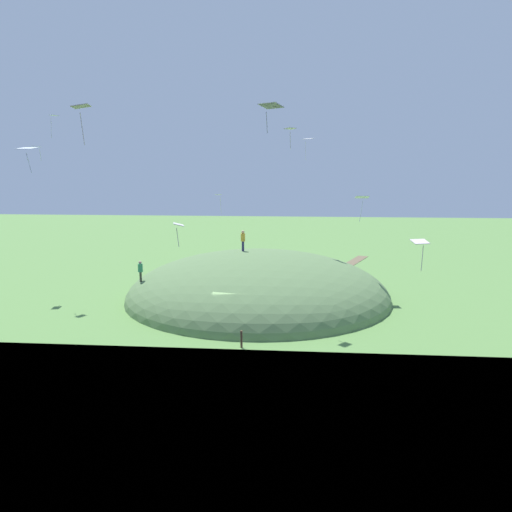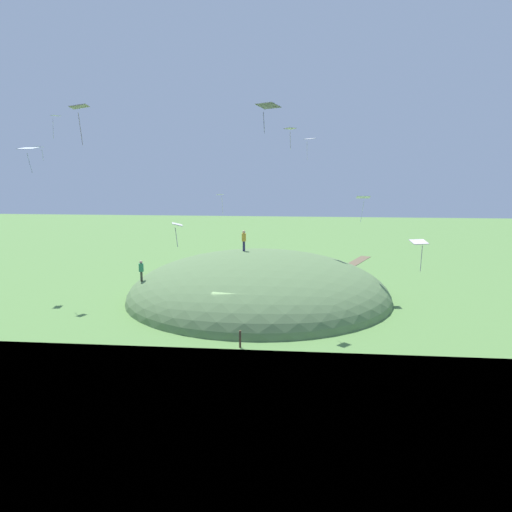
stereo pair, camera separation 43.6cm
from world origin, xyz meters
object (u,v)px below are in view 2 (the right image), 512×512
Objects in this scene: person_with_child at (141,268)px; kite_12 at (290,130)px; person_watching_kites at (244,238)px; kite_0 at (79,108)px; kite_9 at (363,198)px; kite_11 at (28,149)px; kite_10 at (268,106)px; kite_4 at (310,140)px; kite_3 at (39,147)px; kite_7 at (419,243)px; kite_2 at (220,197)px; kite_8 at (55,118)px; kite_5 at (177,225)px; mooring_post at (240,339)px.

person_with_child is 1.18× the size of kite_12.
person_watching_kites is 1.25× the size of kite_12.
kite_9 is (17.97, -16.23, -5.43)m from kite_0.
person_with_child is 12.41m from kite_11.
kite_0 is 9.39m from kite_10.
kite_4 is 24.31m from kite_11.
kite_12 is (-2.43, -12.03, 10.68)m from person_with_child.
kite_3 reaches higher than kite_9.
kite_7 is at bearing -106.61° from person_watching_kites.
kite_2 is 1.01× the size of kite_8.
kite_3 is 11.40m from kite_11.
kite_11 is at bearing -163.58° from kite_8.
kite_5 is 12.03m from kite_11.
kite_9 reaches higher than mooring_post.
kite_9 is (0.24, -10.17, 3.49)m from person_watching_kites.
kite_10 is 0.94× the size of kite_12.
kite_4 is 1.86× the size of mooring_post.
kite_8 reaches higher than kite_3.
person_watching_kites is 19.51m from kite_3.
kite_3 is at bearing 34.40° from kite_0.
kite_4 reaches higher than person_with_child.
person_with_child is 17.53m from kite_0.
kite_11 is (7.04, 16.27, -1.66)m from kite_10.
kite_3 is at bearing 65.34° from kite_8.
mooring_post is at bearing -79.51° from kite_5.
kite_7 is 1.37× the size of kite_10.
kite_5 is 8.02m from mooring_post.
kite_3 is 24.11m from kite_4.
kite_8 is (11.77, 27.48, 8.47)m from kite_7.
kite_8 reaches higher than kite_11.
person_with_child is 19.45m from kite_4.
kite_9 is at bearing -72.66° from person_with_child.
person_watching_kites is 14.37m from kite_5.
mooring_post is (0.67, -3.61, -7.13)m from kite_5.
kite_10 is 1.26× the size of mooring_post.
person_watching_kites is at bearing 91.38° from kite_9.
kite_9 is at bearing -41.26° from kite_5.
kite_0 is 25.45m from kite_4.
kite_0 is 0.97× the size of kite_4.
kite_2 is at bearing -68.02° from kite_3.
kite_9 is at bearing -33.17° from mooring_post.
kite_0 is 1.43× the size of kite_10.
person_watching_kites is 9.17m from person_with_child.
kite_10 reaches higher than mooring_post.
kite_11 reaches higher than kite_5.
kite_2 reaches higher than kite_7.
kite_12 is at bearing -22.57° from mooring_post.
kite_9 is at bearing -88.52° from kite_3.
kite_5 is at bearing 55.48° from kite_10.
kite_9 reaches higher than kite_7.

